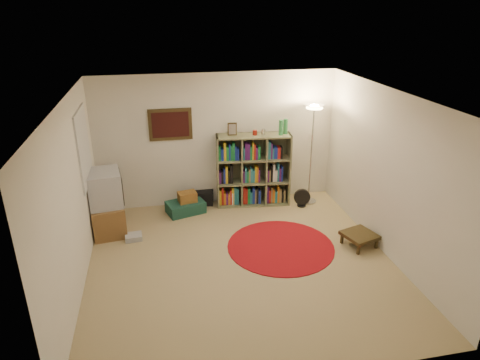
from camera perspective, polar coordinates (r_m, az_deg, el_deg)
The scene contains 12 objects.
room at distance 6.00m, azimuth -0.40°, elevation -0.67°, with size 4.54×4.54×2.54m.
bookshelf at distance 8.13m, azimuth 1.64°, elevation 1.20°, with size 1.42×0.54×1.66m.
floor_lamp at distance 8.00m, azimuth 9.76°, elevation 7.62°, with size 0.38×0.38×1.94m.
floor_fan at distance 8.26m, azimuth 8.26°, elevation -2.37°, with size 0.32×0.19×0.36m.
tv_stand at distance 7.48m, azimuth -17.33°, elevation -3.01°, with size 0.62×0.82×1.10m.
dvd_box at distance 7.34m, azimuth -14.00°, elevation -7.39°, with size 0.29×0.25×0.09m.
suitcase at distance 8.04m, azimuth -7.27°, elevation -3.61°, with size 0.76×0.60×0.22m.
wicker_basket at distance 7.97m, azimuth -7.04°, elevation -2.25°, with size 0.36×0.29×0.19m.
duffel_bag at distance 8.36m, azimuth -4.90°, elevation -2.25°, with size 0.43×0.38×0.26m.
paper_towel at distance 8.24m, azimuth -1.01°, elevation -2.50°, with size 0.17×0.17×0.27m.
red_rug at distance 6.98m, azimuth 5.44°, elevation -8.79°, with size 1.71×1.71×0.02m.
side_table at distance 7.15m, azimuth 15.67°, elevation -7.15°, with size 0.60×0.60×0.22m.
Camera 1 is at (-1.12, -5.36, 3.62)m, focal length 32.00 mm.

